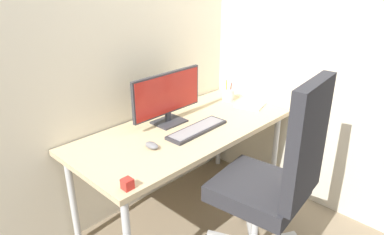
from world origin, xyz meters
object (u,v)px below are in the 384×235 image
(desk_clamp_accessory, at_px, (127,184))
(pen_holder, at_px, (228,95))
(mouse, at_px, (152,145))
(keyboard, at_px, (197,129))
(notebook, at_px, (250,105))
(office_chair, at_px, (277,175))
(monitor, at_px, (168,96))

(desk_clamp_accessory, bearing_deg, pen_holder, 17.96)
(mouse, relative_size, desk_clamp_accessory, 1.80)
(mouse, xyz_separation_m, desk_clamp_accessory, (-0.36, -0.24, 0.01))
(keyboard, distance_m, notebook, 0.62)
(desk_clamp_accessory, bearing_deg, notebook, 9.51)
(office_chair, bearing_deg, pen_holder, 54.51)
(mouse, distance_m, pen_holder, 0.99)
(notebook, bearing_deg, mouse, 163.34)
(keyboard, height_order, pen_holder, pen_holder)
(office_chair, xyz_separation_m, notebook, (0.61, 0.63, 0.09))
(office_chair, distance_m, notebook, 0.88)
(monitor, distance_m, pen_holder, 0.65)
(keyboard, height_order, desk_clamp_accessory, desk_clamp_accessory)
(keyboard, bearing_deg, office_chair, -89.48)
(office_chair, relative_size, notebook, 6.01)
(office_chair, xyz_separation_m, monitor, (-0.04, 0.86, 0.27))
(monitor, bearing_deg, notebook, -19.33)
(office_chair, relative_size, mouse, 12.21)
(pen_holder, distance_m, notebook, 0.21)
(keyboard, bearing_deg, pen_holder, 20.06)
(keyboard, height_order, mouse, mouse)
(office_chair, relative_size, desk_clamp_accessory, 22.00)
(monitor, height_order, mouse, monitor)
(monitor, distance_m, notebook, 0.72)
(monitor, distance_m, desk_clamp_accessory, 0.84)
(office_chair, distance_m, pen_holder, 1.03)
(office_chair, bearing_deg, monitor, 92.76)
(notebook, relative_size, desk_clamp_accessory, 3.66)
(mouse, xyz_separation_m, pen_holder, (0.97, 0.19, 0.03))
(notebook, bearing_deg, desk_clamp_accessory, 173.72)
(monitor, relative_size, notebook, 2.91)
(monitor, relative_size, keyboard, 1.24)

